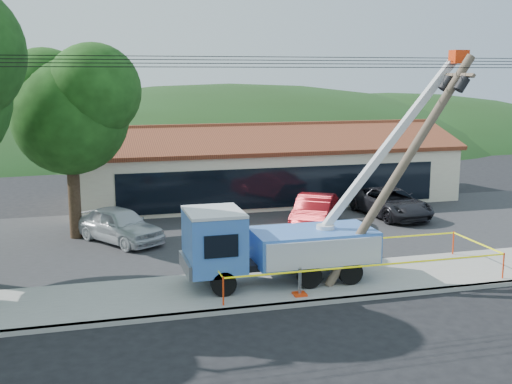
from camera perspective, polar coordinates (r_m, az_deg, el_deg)
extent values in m
plane|color=black|center=(19.76, 5.52, -12.18)|extent=(120.00, 120.00, 0.00)
cube|color=gray|center=(21.57, 3.52, -9.94)|extent=(60.00, 0.25, 0.15)
cube|color=gray|center=(23.27, 1.99, -8.37)|extent=(60.00, 4.00, 0.15)
cube|color=#28282B|center=(30.69, -2.47, -3.73)|extent=(60.00, 12.00, 0.10)
cube|color=beige|center=(38.94, 0.62, 1.82)|extent=(22.00, 8.00, 3.40)
cube|color=black|center=(35.19, 2.42, 0.42)|extent=(18.04, 0.08, 2.21)
cube|color=maroon|center=(36.75, 1.49, 4.75)|extent=(22.50, 4.53, 1.52)
cube|color=maroon|center=(40.58, -0.15, 5.31)|extent=(22.50, 4.53, 1.52)
cube|color=maroon|center=(38.61, 0.63, 6.00)|extent=(22.50, 0.30, 0.25)
cylinder|color=#332316|center=(30.51, -15.85, -0.29)|extent=(0.56, 0.56, 4.18)
sphere|color=#14330E|center=(30.06, -16.20, 6.49)|extent=(5.25, 5.25, 5.25)
sphere|color=#14330E|center=(30.75, -18.25, 8.23)|extent=(4.20, 4.20, 4.20)
sphere|color=#14330E|center=(29.31, -14.25, 8.72)|extent=(4.20, 4.20, 4.20)
ellipsoid|color=#1B3212|center=(74.28, -2.37, 4.67)|extent=(89.60, 64.00, 32.00)
ellipsoid|color=#1B3212|center=(81.12, 11.58, 4.97)|extent=(72.80, 52.00, 26.00)
cylinder|color=black|center=(21.15, 2.87, 11.02)|extent=(60.00, 0.02, 0.02)
cylinder|color=black|center=(21.63, 2.45, 11.33)|extent=(60.00, 0.02, 0.02)
cylinder|color=black|center=(22.11, 2.05, 11.63)|extent=(60.00, 0.02, 0.02)
cylinder|color=black|center=(22.49, 1.74, 11.92)|extent=(60.00, 0.02, 0.02)
cylinder|color=black|center=(21.98, -2.91, -8.13)|extent=(0.87, 0.29, 0.87)
cylinder|color=black|center=(23.88, -3.97, -6.61)|extent=(0.87, 0.29, 0.87)
cylinder|color=black|center=(22.81, 4.78, -7.45)|extent=(0.87, 0.29, 0.87)
cylinder|color=black|center=(24.64, 3.15, -6.05)|extent=(0.87, 0.29, 0.87)
cylinder|color=black|center=(23.37, 8.38, -7.09)|extent=(0.87, 0.29, 0.87)
cylinder|color=black|center=(25.16, 6.52, -5.76)|extent=(0.87, 0.29, 0.87)
cube|color=black|center=(23.47, 2.59, -6.28)|extent=(6.40, 0.97, 0.24)
cube|color=#3D74DB|center=(22.56, -3.74, -4.43)|extent=(1.94, 2.33, 2.03)
cube|color=silver|center=(22.31, -3.77, -1.79)|extent=(1.94, 2.33, 0.12)
cube|color=black|center=(22.37, -6.06, -4.22)|extent=(0.08, 1.74, 0.87)
cube|color=gray|center=(22.60, -6.26, -6.49)|extent=(0.15, 2.23, 0.48)
cube|color=#3D74DB|center=(23.65, 5.07, -4.72)|extent=(4.46, 2.33, 1.16)
cylinder|color=silver|center=(23.71, 6.19, -3.61)|extent=(0.68, 0.68, 0.58)
cube|color=silver|center=(24.16, 11.91, 4.44)|extent=(5.23, 0.27, 6.28)
cube|color=gray|center=(24.27, 12.54, 5.02)|extent=(3.15, 0.17, 3.78)
cube|color=#F2380D|center=(25.13, 17.59, 11.39)|extent=(0.58, 0.48, 0.48)
cube|color=#F2380D|center=(22.19, 3.90, -9.05)|extent=(0.44, 0.44, 0.08)
cube|color=#F2380D|center=(25.97, 6.78, -6.15)|extent=(0.44, 0.44, 0.08)
cylinder|color=brown|center=(23.37, 12.63, 1.82)|extent=(5.53, 0.32, 8.22)
cube|color=brown|center=(24.23, 17.62, 9.85)|extent=(0.17, 1.80, 0.17)
cylinder|color=black|center=(24.55, 16.55, 9.21)|extent=(0.57, 0.36, 0.61)
cylinder|color=black|center=(23.71, 17.83, 9.11)|extent=(0.57, 0.36, 0.61)
cylinder|color=#F2380D|center=(21.11, -2.93, -8.78)|extent=(0.06, 0.06, 0.97)
cylinder|color=#F2380D|center=(25.42, 21.13, -6.11)|extent=(0.06, 0.06, 0.97)
cylinder|color=#F2380D|center=(28.04, 17.13, -4.34)|extent=(0.06, 0.06, 0.97)
cylinder|color=#F2380D|center=(24.19, -4.63, -6.25)|extent=(0.06, 0.06, 0.97)
cube|color=#FDFD0D|center=(22.63, 10.30, -6.43)|extent=(10.55, 0.01, 0.06)
cube|color=#FDFD0D|center=(26.60, 19.08, -4.28)|extent=(0.01, 3.31, 0.06)
cube|color=#FDFD0D|center=(25.53, 7.10, -4.37)|extent=(10.55, 0.01, 0.06)
cube|color=#FDFD0D|center=(22.51, -3.86, -6.37)|extent=(0.01, 3.31, 0.06)
imported|color=silver|center=(29.67, -11.98, -4.56)|extent=(4.18, 4.97, 1.60)
imported|color=maroon|center=(31.78, 5.19, -3.35)|extent=(3.91, 5.07, 1.61)
imported|color=black|center=(34.84, 11.84, -2.30)|extent=(3.00, 5.59, 1.49)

